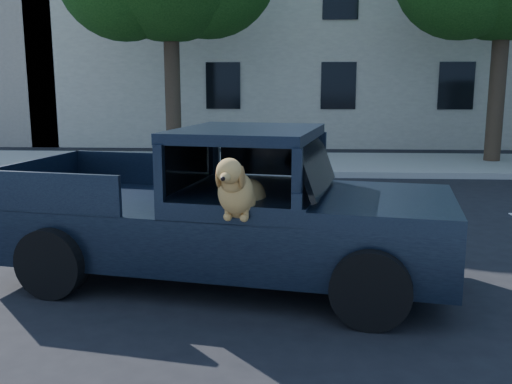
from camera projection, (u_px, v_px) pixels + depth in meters
The scene contains 5 objects.
ground at pixel (347, 275), 6.89m from camera, with size 120.00×120.00×0.00m, color black.
far_sidewalk at pixel (314, 164), 15.90m from camera, with size 60.00×4.00×0.15m, color gray.
lane_stripes at pixel (441, 213), 10.12m from camera, with size 21.60×0.14×0.01m, color silver, non-canonical shape.
building_main at pixel (385, 25), 22.07m from camera, with size 26.00×6.00×9.00m, color beige.
pickup_truck at pixel (221, 230), 6.60m from camera, with size 5.26×2.99×1.79m.
Camera 1 is at (-0.73, -6.63, 2.27)m, focal length 40.00 mm.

